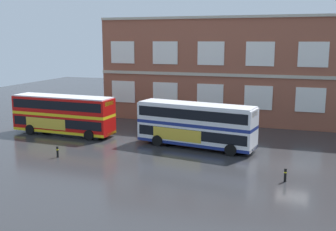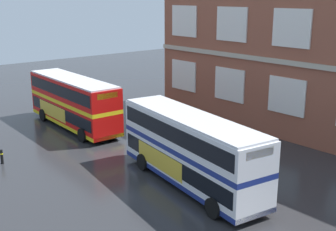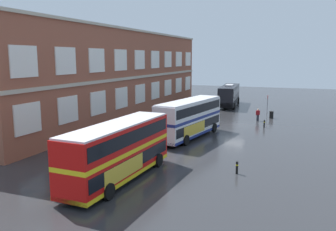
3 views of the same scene
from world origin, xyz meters
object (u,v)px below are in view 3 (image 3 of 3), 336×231
Objects in this scene: double_decker_near at (119,150)px; bus_stand_flag at (268,102)px; touring_coach at (229,95)px; waiting_passenger at (258,114)px; double_decker_middle at (190,118)px; safety_bollard_east at (264,124)px; station_litter_bin at (271,115)px; safety_bollard_west at (237,167)px.

double_decker_near is 36.16m from bus_stand_flag.
touring_coach reaches higher than waiting_passenger.
double_decker_middle reaches higher than safety_bollard_east.
safety_bollard_east is (-4.31, -1.32, -0.44)m from waiting_passenger.
bus_stand_flag is at bearing 4.02° from safety_bollard_east.
touring_coach is at bearing 37.72° from station_litter_bin.
safety_bollard_east is (-17.88, -8.03, -1.42)m from touring_coach.
double_decker_near is 27.87m from waiting_passenger.
waiting_passenger reaches higher than safety_bollard_east.
waiting_passenger reaches higher than station_litter_bin.
waiting_passenger is 1.79× the size of safety_bollard_west.
waiting_passenger is 4.53m from safety_bollard_east.
waiting_passenger is 1.79× the size of safety_bollard_east.
safety_bollard_west is at bearing -145.43° from double_decker_middle.
safety_bollard_west is (4.27, -7.58, -1.66)m from double_decker_near.
safety_bollard_east is at bearing -18.41° from double_decker_near.
station_litter_bin is 25.76m from safety_bollard_west.
touring_coach reaches higher than safety_bollard_west.
station_litter_bin is at bearing -142.28° from touring_coach.
double_decker_middle reaches higher than station_litter_bin.
double_decker_middle is 21.98m from bus_stand_flag.
double_decker_middle is at bearing -177.78° from touring_coach.
double_decker_middle is 12.45m from safety_bollard_west.
touring_coach is at bearing 26.30° from waiting_passenger.
waiting_passenger is 1.65× the size of station_litter_bin.
double_decker_near and double_decker_middle have the same top height.
double_decker_middle is 11.06m from safety_bollard_east.
station_litter_bin is (2.90, -1.55, -0.41)m from waiting_passenger.
station_litter_bin is at bearing -0.54° from safety_bollard_west.
double_decker_near is 14.44m from double_decker_middle.
safety_bollard_west is 18.55m from safety_bollard_east.
bus_stand_flag is 5.74m from station_litter_bin.
waiting_passenger is at bearing 3.27° from safety_bollard_west.
station_litter_bin is (-10.68, -8.26, -1.39)m from touring_coach.
safety_bollard_east is at bearing -162.95° from waiting_passenger.
double_decker_middle is 17.27m from station_litter_bin.
touring_coach is 4.51× the size of bus_stand_flag.
touring_coach is at bearing 12.41° from safety_bollard_west.
double_decker_near reaches higher than waiting_passenger.
safety_bollard_east is (-7.20, 0.23, -0.03)m from station_litter_bin.
bus_stand_flag is at bearing -16.17° from double_decker_middle.
bus_stand_flag is at bearing -2.91° from waiting_passenger.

